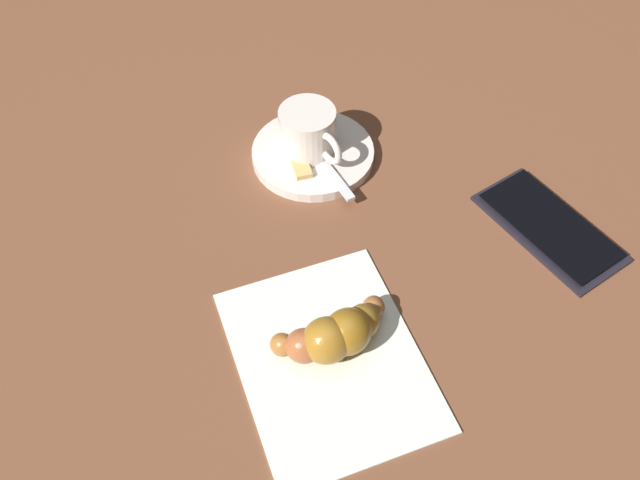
{
  "coord_description": "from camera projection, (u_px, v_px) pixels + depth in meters",
  "views": [
    {
      "loc": [
        0.36,
        -0.16,
        0.52
      ],
      "look_at": [
        -0.02,
        -0.02,
        0.01
      ],
      "focal_mm": 38.45,
      "sensor_mm": 36.0,
      "label": 1
    }
  ],
  "objects": [
    {
      "name": "ground_plane",
      "position": [
        343.0,
        257.0,
        0.65
      ],
      "size": [
        1.8,
        1.8,
        0.0
      ],
      "primitive_type": "plane",
      "color": "brown"
    },
    {
      "name": "saucer",
      "position": [
        313.0,
        154.0,
        0.73
      ],
      "size": [
        0.13,
        0.13,
        0.01
      ],
      "primitive_type": "cylinder",
      "color": "silver",
      "rests_on": "ground"
    },
    {
      "name": "espresso_cup",
      "position": [
        308.0,
        131.0,
        0.7
      ],
      "size": [
        0.08,
        0.06,
        0.05
      ],
      "color": "silver",
      "rests_on": "saucer"
    },
    {
      "name": "teaspoon",
      "position": [
        310.0,
        144.0,
        0.72
      ],
      "size": [
        0.13,
        0.03,
        0.01
      ],
      "color": "silver",
      "rests_on": "saucer"
    },
    {
      "name": "sugar_packet",
      "position": [
        294.0,
        156.0,
        0.71
      ],
      "size": [
        0.07,
        0.02,
        0.01
      ],
      "primitive_type": "cube",
      "rotation": [
        0.0,
        0.0,
        6.19
      ],
      "color": "tan",
      "rests_on": "saucer"
    },
    {
      "name": "napkin",
      "position": [
        329.0,
        359.0,
        0.58
      ],
      "size": [
        0.19,
        0.15,
        0.0
      ],
      "primitive_type": "cube",
      "rotation": [
        0.0,
        0.0,
        -0.0
      ],
      "color": "silver",
      "rests_on": "ground"
    },
    {
      "name": "croissant",
      "position": [
        335.0,
        334.0,
        0.57
      ],
      "size": [
        0.06,
        0.11,
        0.04
      ],
      "color": "#A0622D",
      "rests_on": "napkin"
    },
    {
      "name": "cell_phone",
      "position": [
        549.0,
        227.0,
        0.66
      ],
      "size": [
        0.16,
        0.1,
        0.01
      ],
      "color": "black",
      "rests_on": "ground"
    }
  ]
}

